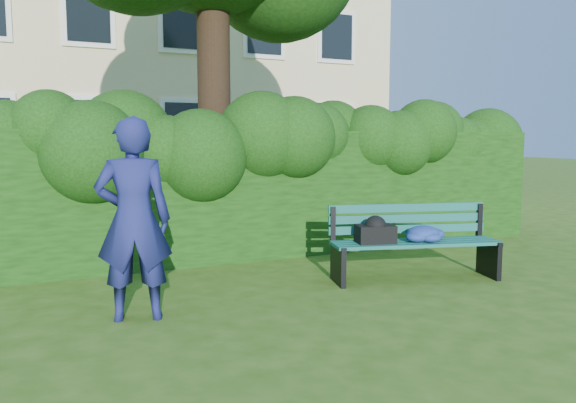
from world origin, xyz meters
name	(u,v)px	position (x,y,z in m)	size (l,w,h in m)	color
ground	(311,292)	(0.00, 0.00, 0.00)	(80.00, 80.00, 0.00)	#305512
apartment_building	(113,5)	(0.00, 13.99, 6.00)	(16.00, 8.08, 12.00)	beige
hedge	(241,194)	(0.00, 2.20, 0.90)	(10.00, 1.00, 1.80)	black
park_bench	(409,238)	(1.33, 0.03, 0.50)	(2.08, 1.05, 0.89)	#0E4647
man_reading	(134,220)	(-1.91, -0.12, 0.94)	(0.69, 0.45, 1.89)	navy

